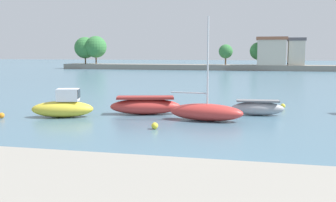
# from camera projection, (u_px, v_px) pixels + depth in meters

# --- Properties ---
(ground_plane) EXTENTS (400.00, 400.00, 0.00)m
(ground_plane) POSITION_uv_depth(u_px,v_px,m) (177.00, 185.00, 12.43)
(ground_plane) COLOR slate
(moored_boat_1) EXTENTS (4.27, 2.56, 1.88)m
(moored_boat_1) POSITION_uv_depth(u_px,v_px,m) (63.00, 107.00, 25.37)
(moored_boat_1) COLOR yellow
(moored_boat_1) RESTS_ON ground
(moored_boat_2) EXTENTS (5.06, 2.60, 1.24)m
(moored_boat_2) POSITION_uv_depth(u_px,v_px,m) (145.00, 106.00, 26.57)
(moored_boat_2) COLOR #C63833
(moored_boat_2) RESTS_ON ground
(moored_boat_3) EXTENTS (4.76, 1.92, 6.41)m
(moored_boat_3) POSITION_uv_depth(u_px,v_px,m) (206.00, 112.00, 24.07)
(moored_boat_3) COLOR #C63833
(moored_boat_3) RESTS_ON ground
(moored_boat_4) EXTENTS (3.60, 1.26, 1.04)m
(moored_boat_4) POSITION_uv_depth(u_px,v_px,m) (258.00, 108.00, 26.16)
(moored_boat_4) COLOR #9E9EA3
(moored_boat_4) RESTS_ON ground
(mooring_buoy_0) EXTENTS (0.38, 0.38, 0.38)m
(mooring_buoy_0) POSITION_uv_depth(u_px,v_px,m) (155.00, 126.00, 21.47)
(mooring_buoy_0) COLOR yellow
(mooring_buoy_0) RESTS_ON ground
(mooring_buoy_1) EXTENTS (0.36, 0.36, 0.36)m
(mooring_buoy_1) POSITION_uv_depth(u_px,v_px,m) (2.00, 115.00, 25.05)
(mooring_buoy_1) COLOR orange
(mooring_buoy_1) RESTS_ON ground
(mooring_buoy_2) EXTENTS (0.37, 0.37, 0.37)m
(mooring_buoy_2) POSITION_uv_depth(u_px,v_px,m) (283.00, 106.00, 29.43)
(mooring_buoy_2) COLOR yellow
(mooring_buoy_2) RESTS_ON ground
(distant_shoreline) EXTENTS (91.67, 6.69, 8.41)m
(distant_shoreline) POSITION_uv_depth(u_px,v_px,m) (232.00, 58.00, 92.68)
(distant_shoreline) COLOR gray
(distant_shoreline) RESTS_ON ground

